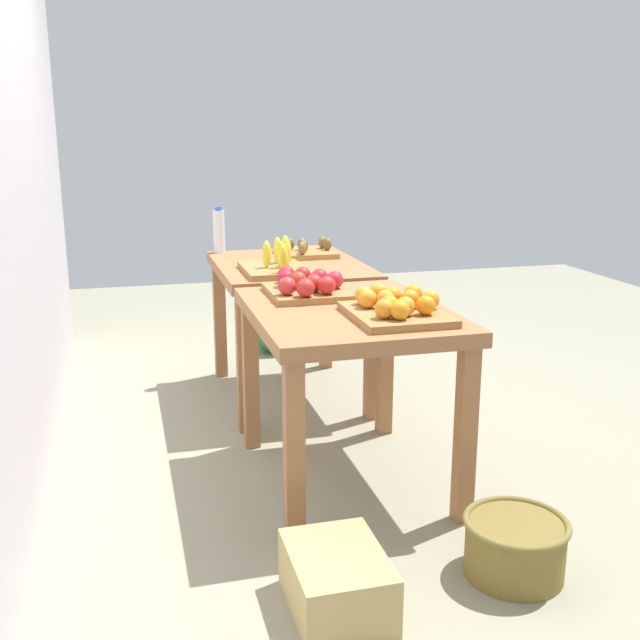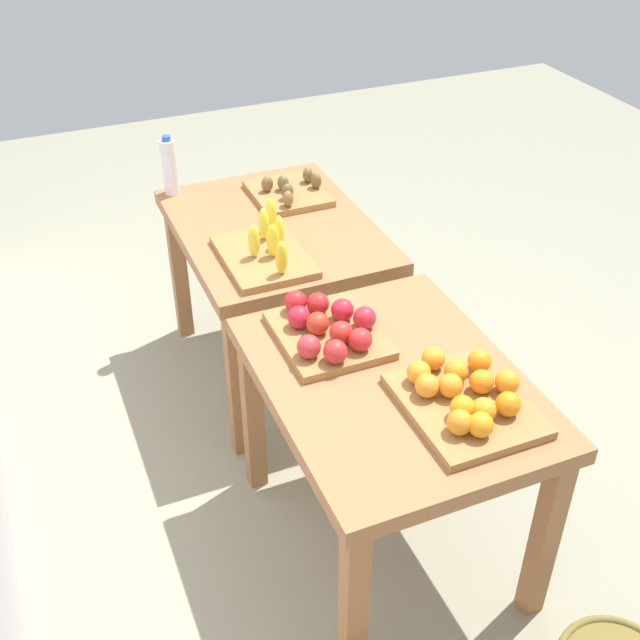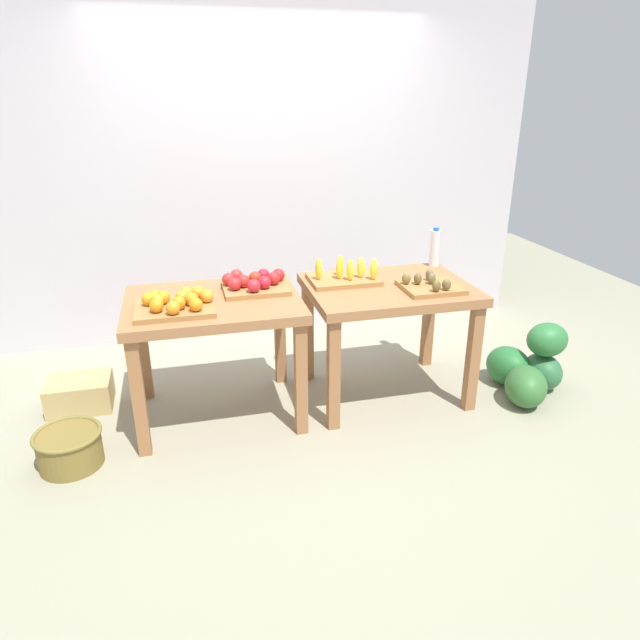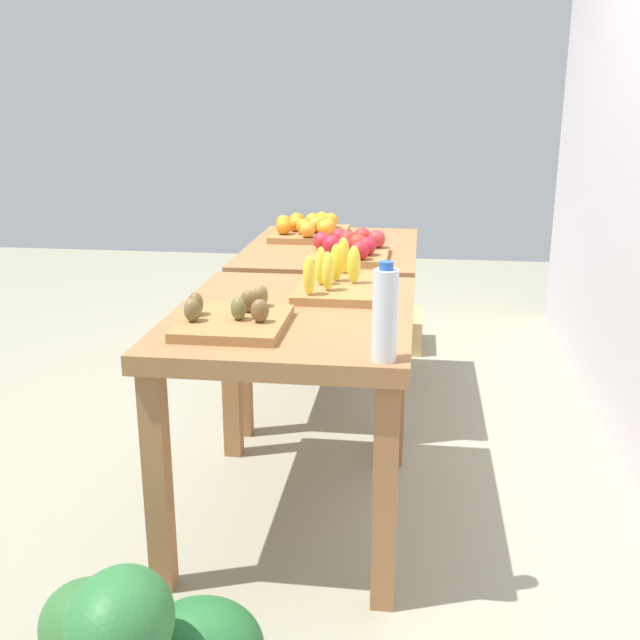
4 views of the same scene
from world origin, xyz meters
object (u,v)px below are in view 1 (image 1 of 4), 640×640
(orange_bin, at_px, (396,307))
(kiwi_bin, at_px, (306,251))
(watermelon_pile, at_px, (292,323))
(water_bottle, at_px, (219,231))
(wicker_basket, at_px, (515,545))
(banana_crate, at_px, (276,265))
(display_table_right, at_px, (289,283))
(display_table_left, at_px, (347,334))
(apple_bin, at_px, (306,286))
(cardboard_produce_box, at_px, (337,581))

(orange_bin, distance_m, kiwi_bin, 1.55)
(orange_bin, distance_m, watermelon_pile, 2.38)
(water_bottle, xyz_separation_m, wicker_basket, (-2.44, -0.68, -0.80))
(banana_crate, bearing_deg, display_table_right, -26.03)
(display_table_left, xyz_separation_m, apple_bin, (0.27, 0.11, 0.16))
(wicker_basket, bearing_deg, banana_crate, 15.56)
(cardboard_produce_box, bearing_deg, display_table_right, -8.51)
(display_table_left, height_order, watermelon_pile, display_table_left)
(display_table_left, distance_m, cardboard_produce_box, 1.09)
(orange_bin, bearing_deg, banana_crate, 13.74)
(orange_bin, height_order, banana_crate, banana_crate)
(kiwi_bin, bearing_deg, banana_crate, 149.58)
(water_bottle, bearing_deg, apple_bin, -170.70)
(banana_crate, bearing_deg, wicker_basket, -164.44)
(cardboard_produce_box, bearing_deg, apple_bin, -9.26)
(wicker_basket, bearing_deg, display_table_right, 10.05)
(cardboard_produce_box, bearing_deg, kiwi_bin, -11.51)
(display_table_right, bearing_deg, banana_crate, 153.97)
(orange_bin, distance_m, water_bottle, 1.85)
(orange_bin, height_order, watermelon_pile, orange_bin)
(watermelon_pile, bearing_deg, orange_bin, 177.66)
(kiwi_bin, height_order, cardboard_produce_box, kiwi_bin)
(orange_bin, height_order, water_bottle, water_bottle)
(apple_bin, xyz_separation_m, kiwi_bin, (1.07, -0.26, -0.02))
(wicker_basket, bearing_deg, water_bottle, 15.52)
(display_table_right, distance_m, cardboard_produce_box, 2.10)
(water_bottle, bearing_deg, orange_bin, -165.57)
(kiwi_bin, bearing_deg, display_table_left, 173.50)
(display_table_left, relative_size, watermelon_pile, 1.49)
(display_table_left, relative_size, water_bottle, 3.78)
(display_table_right, xyz_separation_m, kiwi_bin, (0.21, -0.15, 0.14))
(watermelon_pile, xyz_separation_m, cardboard_produce_box, (-2.96, 0.53, -0.08))
(orange_bin, xyz_separation_m, apple_bin, (0.48, 0.25, 0.00))
(kiwi_bin, relative_size, water_bottle, 1.31)
(cardboard_produce_box, bearing_deg, banana_crate, -5.65)
(apple_bin, relative_size, water_bottle, 1.50)
(kiwi_bin, distance_m, wicker_basket, 2.31)
(wicker_basket, bearing_deg, apple_bin, 22.34)
(orange_bin, relative_size, wicker_basket, 1.24)
(watermelon_pile, bearing_deg, display_table_right, 166.59)
(apple_bin, height_order, cardboard_produce_box, apple_bin)
(banana_crate, xyz_separation_m, wicker_basket, (-1.71, -0.48, -0.71))
(orange_bin, bearing_deg, watermelon_pile, -2.34)
(display_table_left, distance_m, orange_bin, 0.30)
(display_table_right, distance_m, apple_bin, 0.87)
(water_bottle, bearing_deg, watermelon_pile, -48.13)
(apple_bin, distance_m, watermelon_pile, 1.95)
(orange_bin, height_order, kiwi_bin, orange_bin)
(orange_bin, distance_m, cardboard_produce_box, 1.08)
(display_table_right, xyz_separation_m, watermelon_pile, (0.96, -0.23, -0.49))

